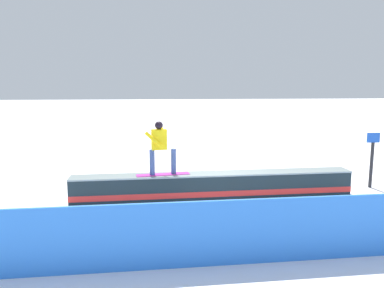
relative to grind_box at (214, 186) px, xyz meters
The scene contains 5 objects.
ground_plane 0.32m from the grind_box, ahead, with size 120.00×120.00×0.00m, color white.
grind_box is the anchor object (origin of this frame).
snowboarder 1.92m from the grind_box, ahead, with size 1.50×0.53×1.48m.
safety_fence 4.12m from the grind_box, 90.00° to the left, with size 13.45×0.06×1.20m, color #2E79EE.
trail_marker 5.03m from the grind_box, behind, with size 0.40×0.10×1.71m.
Camera 1 is at (1.57, 10.62, 3.25)m, focal length 36.58 mm.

